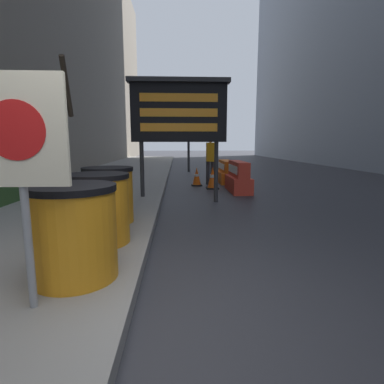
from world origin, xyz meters
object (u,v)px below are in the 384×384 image
Objects in this scene: warning_sign at (18,147)px; traffic_light_near_curb at (189,118)px; message_board at (179,112)px; traffic_cone_mid at (213,178)px; barrel_drum_foreground at (74,232)px; traffic_cone_near at (197,177)px; barrel_drum_back at (109,195)px; barrel_drum_middle at (98,208)px; traffic_cone_far at (237,174)px; jersey_barrier_orange_far at (226,173)px; jersey_barrier_red_striped at (238,178)px; pedestrian_worker at (210,156)px.

traffic_light_near_curb reaches higher than warning_sign.
message_board reaches higher than traffic_cone_mid.
message_board is 3.01m from traffic_cone_mid.
barrel_drum_foreground reaches higher than traffic_cone_near.
traffic_light_near_curb reaches higher than barrel_drum_back.
barrel_drum_middle is at bearing -110.94° from traffic_cone_mid.
warning_sign is 2.80× the size of traffic_cone_far.
warning_sign reaches higher than barrel_drum_middle.
traffic_cone_mid is (-0.70, -1.54, -0.01)m from jersey_barrier_orange_far.
jersey_barrier_red_striped is at bearing 65.72° from warning_sign.
pedestrian_worker is (-1.10, -0.69, 0.68)m from traffic_cone_far.
jersey_barrier_orange_far is at bearing 65.63° from traffic_cone_mid.
barrel_drum_foreground reaches higher than traffic_cone_far.
pedestrian_worker is (-0.67, -0.54, 0.63)m from jersey_barrier_orange_far.
barrel_drum_foreground is 0.31× the size of message_board.
barrel_drum_middle is (-0.04, 1.04, 0.00)m from barrel_drum_foreground.
traffic_cone_mid is 1.19m from pedestrian_worker.
message_board is at bearing -101.97° from traffic_cone_near.
barrel_drum_middle is at bearing 92.45° from barrel_drum_foreground.
jersey_barrier_red_striped is 1.84m from pedestrian_worker.
jersey_barrier_red_striped is at bearing -41.10° from traffic_cone_mid.
traffic_light_near_curb reaches higher than traffic_cone_far.
barrel_drum_back reaches higher than traffic_cone_far.
warning_sign is at bearing -94.39° from barrel_drum_middle.
barrel_drum_foreground is at bearing -102.92° from message_board.
traffic_light_near_curb is at bearing 86.18° from message_board.
traffic_cone_mid is 2.04m from traffic_cone_far.
message_board is 4.47m from jersey_barrier_orange_far.
warning_sign reaches higher than traffic_cone_near.
traffic_cone_far is at bearing 56.24° from traffic_cone_mid.
barrel_drum_back is 10.64m from traffic_light_near_curb.
jersey_barrier_red_striped is at bearing -79.01° from traffic_light_near_curb.
pedestrian_worker is (2.28, 8.15, -0.40)m from warning_sign.
warning_sign is at bearing -107.27° from barrel_drum_foreground.
traffic_light_near_curb is at bearing 90.93° from traffic_cone_near.
jersey_barrier_red_striped is 2.15m from jersey_barrier_orange_far.
pedestrian_worker reaches higher than traffic_cone_far.
jersey_barrier_red_striped is at bearing -48.86° from traffic_cone_near.
pedestrian_worker is (0.03, 1.00, 0.65)m from traffic_cone_mid.
barrel_drum_middle is 0.54× the size of pedestrian_worker.
barrel_drum_middle reaches higher than traffic_cone_mid.
barrel_drum_foreground is at bearing -107.52° from traffic_cone_mid.
barrel_drum_middle is at bearing 85.61° from warning_sign.
barrel_drum_back is 6.00m from pedestrian_worker.
warning_sign is 13.09m from traffic_light_near_curb.
barrel_drum_back is at bearing -116.19° from message_board.
barrel_drum_foreground is 0.54× the size of pedestrian_worker.
jersey_barrier_orange_far is at bearing 35.53° from traffic_cone_near.
jersey_barrier_orange_far is (1.76, 3.70, -1.79)m from message_board.
message_board is at bearing 76.61° from warning_sign.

